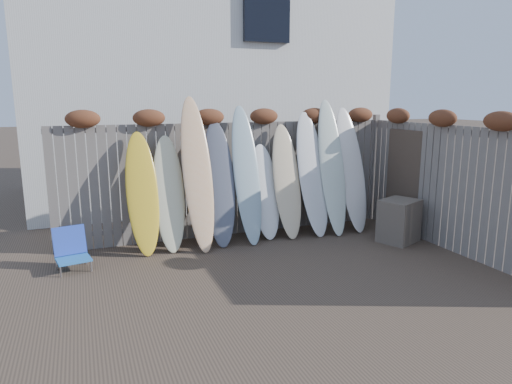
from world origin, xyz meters
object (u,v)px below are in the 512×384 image
object	(u,v)px
wooden_crate	(399,221)
lattice_panel	(412,183)
surfboard_0	(142,193)
beach_chair	(71,250)

from	to	relation	value
wooden_crate	lattice_panel	bearing A→B (deg)	32.78
surfboard_0	wooden_crate	bearing A→B (deg)	-15.01
wooden_crate	lattice_panel	world-z (taller)	lattice_panel
wooden_crate	surfboard_0	world-z (taller)	surfboard_0
beach_chair	lattice_panel	bearing A→B (deg)	-3.49
lattice_panel	wooden_crate	bearing A→B (deg)	-151.54
wooden_crate	surfboard_0	bearing A→B (deg)	165.80
beach_chair	wooden_crate	distance (m)	5.25
wooden_crate	surfboard_0	xyz separation A→B (m)	(-4.12, 1.04, 0.59)
beach_chair	surfboard_0	distance (m)	1.33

